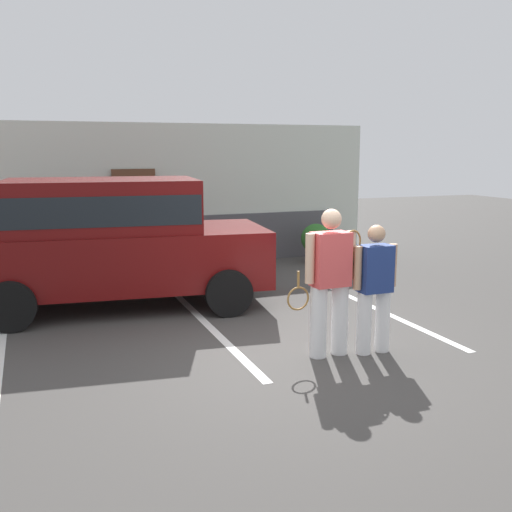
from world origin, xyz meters
TOP-DOWN VIEW (x-y plane):
  - ground_plane at (0.00, 0.00)m, footprint 40.00×40.00m
  - parking_stripe_0 at (-3.41, 1.50)m, footprint 0.12×4.40m
  - parking_stripe_1 at (-0.64, 1.50)m, footprint 0.12×4.40m
  - parking_stripe_2 at (2.12, 1.50)m, footprint 0.12×4.40m
  - house_frontage at (-0.01, 6.35)m, footprint 9.10×0.40m
  - parked_suv at (-1.74, 3.12)m, footprint 4.79×2.58m
  - tennis_player_man at (0.39, -0.12)m, footprint 0.93×0.30m
  - tennis_player_woman at (0.95, -0.23)m, footprint 0.74×0.25m
  - potted_plant_by_porch at (2.97, 5.34)m, footprint 0.66×0.66m

SIDE VIEW (x-z plane):
  - ground_plane at x=0.00m, z-range 0.00..0.00m
  - parking_stripe_0 at x=-3.41m, z-range 0.00..0.01m
  - parking_stripe_1 at x=-0.64m, z-range 0.00..0.01m
  - parking_stripe_2 at x=2.12m, z-range 0.00..0.01m
  - potted_plant_by_porch at x=2.97m, z-range 0.05..0.92m
  - tennis_player_woman at x=0.95m, z-range 0.04..1.65m
  - tennis_player_man at x=0.39m, z-range 0.03..1.84m
  - parked_suv at x=-1.74m, z-range 0.12..2.17m
  - house_frontage at x=-0.01m, z-range -0.09..2.96m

